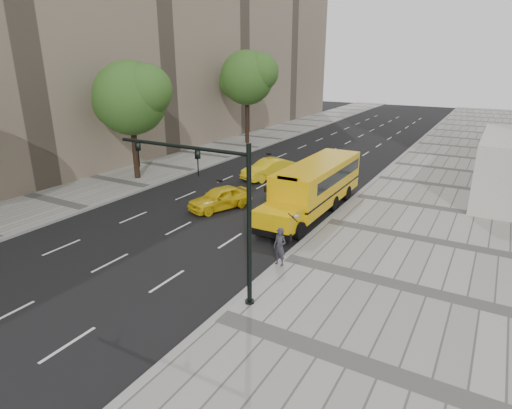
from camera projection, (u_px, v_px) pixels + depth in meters
The scene contains 12 objects.
ground at pixel (240, 206), 27.90m from camera, with size 140.00×140.00×0.00m, color black.
sidewalk_museum at pixel (436, 242), 22.23m from camera, with size 12.00×140.00×0.15m, color #999891.
sidewalk_far at pixel (119, 182), 33.06m from camera, with size 6.00×140.00×0.15m, color #999891.
curb_museum at pixel (327, 222), 25.05m from camera, with size 0.30×140.00×0.15m, color gray.
curb_far at pixel (148, 187), 31.64m from camera, with size 0.30×140.00×0.15m, color gray.
tree_b at pixel (131, 98), 31.92m from camera, with size 6.19×5.50×9.06m.
tree_c at pixel (248, 77), 45.55m from camera, with size 6.41×5.70×10.00m.
school_bus at pixel (316, 183), 26.70m from camera, with size 2.96×11.56×3.19m.
taxi_near at pixel (220, 198), 27.19m from camera, with size 1.70×4.22×1.44m, color yellow.
taxi_far at pixel (269, 169), 34.07m from camera, with size 1.63×4.68×1.54m, color yellow.
pedestrian at pixel (280, 247), 19.38m from camera, with size 0.66×0.43×1.81m, color #302F37.
traffic_signal at pixel (217, 201), 16.01m from camera, with size 6.18×0.36×6.40m.
Camera 1 is at (14.03, -22.33, 9.17)m, focal length 30.00 mm.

